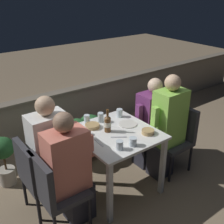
# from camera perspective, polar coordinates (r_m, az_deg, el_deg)

# --- Properties ---
(ground_plane) EXTENTS (16.00, 16.00, 0.00)m
(ground_plane) POSITION_cam_1_polar(r_m,az_deg,el_deg) (3.53, 0.67, -14.95)
(ground_plane) COLOR #847056
(parapet_wall) EXTENTS (9.00, 0.18, 0.74)m
(parapet_wall) POSITION_cam_1_polar(r_m,az_deg,el_deg) (4.47, -11.54, -0.59)
(parapet_wall) COLOR gray
(parapet_wall) RESTS_ON ground_plane
(dining_table) EXTENTS (0.84, 0.88, 0.76)m
(dining_table) POSITION_cam_1_polar(r_m,az_deg,el_deg) (3.15, 0.73, -5.83)
(dining_table) COLOR white
(dining_table) RESTS_ON ground_plane
(planter_hedge) EXTENTS (0.77, 0.47, 0.59)m
(planter_hedge) POSITION_cam_1_polar(r_m,az_deg,el_deg) (3.88, -6.67, -5.11)
(planter_hedge) COLOR brown
(planter_hedge) RESTS_ON ground_plane
(chair_left_near) EXTENTS (0.44, 0.44, 0.86)m
(chair_left_near) POSITION_cam_1_polar(r_m,az_deg,el_deg) (2.78, -12.00, -14.85)
(chair_left_near) COLOR #333338
(chair_left_near) RESTS_ON ground_plane
(person_coral_top) EXTENTS (0.48, 0.26, 1.24)m
(person_coral_top) POSITION_cam_1_polar(r_m,az_deg,el_deg) (2.77, -8.47, -11.61)
(person_coral_top) COLOR #282833
(person_coral_top) RESTS_ON ground_plane
(chair_left_far) EXTENTS (0.44, 0.44, 0.86)m
(chair_left_far) POSITION_cam_1_polar(r_m,az_deg,el_deg) (3.00, -15.10, -11.81)
(chair_left_far) COLOR #333338
(chair_left_far) RESTS_ON ground_plane
(person_white_polo) EXTENTS (0.47, 0.26, 1.30)m
(person_white_polo) POSITION_cam_1_polar(r_m,az_deg,el_deg) (2.98, -11.92, -8.35)
(person_white_polo) COLOR #282833
(person_white_polo) RESTS_ON ground_plane
(chair_right_near) EXTENTS (0.44, 0.44, 0.86)m
(chair_right_near) POSITION_cam_1_polar(r_m,az_deg,el_deg) (3.69, 12.99, -4.19)
(chair_right_near) COLOR #333338
(chair_right_near) RESTS_ON ground_plane
(person_green_blouse) EXTENTS (0.47, 0.26, 1.32)m
(person_green_blouse) POSITION_cam_1_polar(r_m,az_deg,el_deg) (3.48, 11.11, -2.94)
(person_green_blouse) COLOR #282833
(person_green_blouse) RESTS_ON ground_plane
(chair_right_far) EXTENTS (0.44, 0.44, 0.86)m
(chair_right_far) POSITION_cam_1_polar(r_m,az_deg,el_deg) (3.86, 9.97, -2.48)
(chair_right_far) COLOR #333338
(chair_right_far) RESTS_ON ground_plane
(person_purple_stripe) EXTENTS (0.48, 0.26, 1.20)m
(person_purple_stripe) POSITION_cam_1_polar(r_m,az_deg,el_deg) (3.69, 7.92, -2.13)
(person_purple_stripe) COLOR #282833
(person_purple_stripe) RESTS_ON ground_plane
(beer_bottle) EXTENTS (0.07, 0.07, 0.26)m
(beer_bottle) POSITION_cam_1_polar(r_m,az_deg,el_deg) (3.07, -0.90, -2.31)
(beer_bottle) COLOR brown
(beer_bottle) RESTS_ON dining_table
(plate_0) EXTENTS (0.21, 0.21, 0.01)m
(plate_0) POSITION_cam_1_polar(r_m,az_deg,el_deg) (3.26, 3.22, -2.45)
(plate_0) COLOR silver
(plate_0) RESTS_ON dining_table
(bowl_0) EXTENTS (0.14, 0.14, 0.05)m
(bowl_0) POSITION_cam_1_polar(r_m,az_deg,el_deg) (3.08, 7.33, -3.93)
(bowl_0) COLOR tan
(bowl_0) RESTS_ON dining_table
(bowl_1) EXTENTS (0.17, 0.17, 0.04)m
(bowl_1) POSITION_cam_1_polar(r_m,az_deg,el_deg) (3.19, -4.03, -2.78)
(bowl_1) COLOR tan
(bowl_1) RESTS_ON dining_table
(glass_cup_0) EXTENTS (0.07, 0.07, 0.10)m
(glass_cup_0) POSITION_cam_1_polar(r_m,az_deg,el_deg) (3.43, 1.53, -0.19)
(glass_cup_0) COLOR silver
(glass_cup_0) RESTS_ON dining_table
(glass_cup_1) EXTENTS (0.07, 0.07, 0.09)m
(glass_cup_1) POSITION_cam_1_polar(r_m,az_deg,el_deg) (2.78, 1.55, -6.75)
(glass_cup_1) COLOR silver
(glass_cup_1) RESTS_ON dining_table
(glass_cup_2) EXTENTS (0.07, 0.07, 0.10)m
(glass_cup_2) POSITION_cam_1_polar(r_m,az_deg,el_deg) (3.29, -5.14, -1.41)
(glass_cup_2) COLOR silver
(glass_cup_2) RESTS_ON dining_table
(glass_cup_3) EXTENTS (0.07, 0.07, 0.12)m
(glass_cup_3) POSITION_cam_1_polar(r_m,az_deg,el_deg) (3.30, -2.32, -1.08)
(glass_cup_3) COLOR silver
(glass_cup_3) RESTS_ON dining_table
(glass_cup_4) EXTENTS (0.08, 0.08, 0.09)m
(glass_cup_4) POSITION_cam_1_polar(r_m,az_deg,el_deg) (2.84, 4.27, -6.02)
(glass_cup_4) COLOR silver
(glass_cup_4) RESTS_ON dining_table
(glass_cup_5) EXTENTS (0.07, 0.07, 0.09)m
(glass_cup_5) POSITION_cam_1_polar(r_m,az_deg,el_deg) (3.05, -5.93, -3.85)
(glass_cup_5) COLOR silver
(glass_cup_5) RESTS_ON dining_table
(fork_0) EXTENTS (0.15, 0.11, 0.01)m
(fork_0) POSITION_cam_1_polar(r_m,az_deg,el_deg) (3.00, 1.36, -5.10)
(fork_0) COLOR silver
(fork_0) RESTS_ON dining_table
(fork_1) EXTENTS (0.04, 0.17, 0.01)m
(fork_1) POSITION_cam_1_polar(r_m,az_deg,el_deg) (2.90, -2.66, -6.25)
(fork_1) COLOR silver
(fork_1) RESTS_ON dining_table
(potted_plant) EXTENTS (0.28, 0.28, 0.64)m
(potted_plant) POSITION_cam_1_polar(r_m,az_deg,el_deg) (3.59, -21.13, -8.43)
(potted_plant) COLOR #B2A899
(potted_plant) RESTS_ON ground_plane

